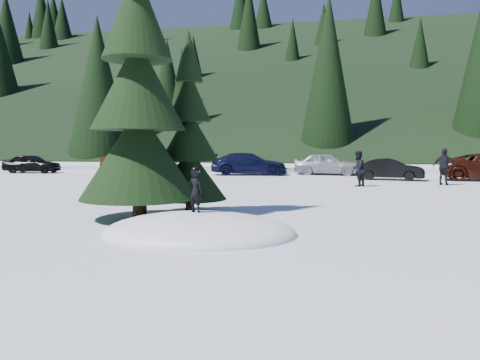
% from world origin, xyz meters
% --- Properties ---
extents(ground, '(200.00, 200.00, 0.00)m').
position_xyz_m(ground, '(0.00, 0.00, 0.00)').
color(ground, white).
rests_on(ground, ground).
extents(snow_mound, '(4.48, 3.52, 0.96)m').
position_xyz_m(snow_mound, '(0.00, 0.00, 0.00)').
color(snow_mound, white).
rests_on(snow_mound, ground).
extents(forest_hillside, '(200.00, 60.00, 25.00)m').
position_xyz_m(forest_hillside, '(0.00, 54.00, 12.50)').
color(forest_hillside, black).
rests_on(forest_hillside, ground).
extents(spruce_tall, '(3.20, 3.20, 8.60)m').
position_xyz_m(spruce_tall, '(-2.20, 1.80, 3.32)').
color(spruce_tall, '#301F10').
rests_on(spruce_tall, ground).
extents(spruce_short, '(2.20, 2.20, 5.37)m').
position_xyz_m(spruce_short, '(-1.20, 3.20, 2.10)').
color(spruce_short, '#301F10').
rests_on(spruce_short, ground).
extents(child_skier, '(0.42, 0.35, 0.98)m').
position_xyz_m(child_skier, '(-0.11, 0.11, 0.97)').
color(child_skier, black).
rests_on(child_skier, snow_mound).
extents(adult_0, '(1.01, 1.06, 1.73)m').
position_xyz_m(adult_0, '(4.21, 13.15, 0.87)').
color(adult_0, black).
rests_on(adult_0, ground).
extents(adult_1, '(1.17, 0.81, 1.84)m').
position_xyz_m(adult_1, '(8.50, 14.71, 0.92)').
color(adult_1, black).
rests_on(adult_1, ground).
extents(car_0, '(4.10, 1.98, 1.35)m').
position_xyz_m(car_0, '(-18.15, 19.94, 0.67)').
color(car_0, black).
rests_on(car_0, ground).
extents(car_1, '(4.83, 3.08, 1.50)m').
position_xyz_m(car_1, '(-11.29, 21.39, 0.75)').
color(car_1, '#350F09').
rests_on(car_1, ground).
extents(car_2, '(5.01, 2.77, 1.33)m').
position_xyz_m(car_2, '(-8.02, 20.10, 0.66)').
color(car_2, '#414448').
rests_on(car_2, ground).
extents(car_3, '(5.33, 2.72, 1.48)m').
position_xyz_m(car_3, '(-2.45, 20.63, 0.74)').
color(car_3, black).
rests_on(car_3, ground).
extents(car_4, '(4.59, 2.41, 1.49)m').
position_xyz_m(car_4, '(2.71, 21.68, 0.75)').
color(car_4, '#989CA0').
rests_on(car_4, ground).
extents(car_5, '(3.92, 2.02, 1.23)m').
position_xyz_m(car_5, '(6.29, 17.80, 0.61)').
color(car_5, black).
rests_on(car_5, ground).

